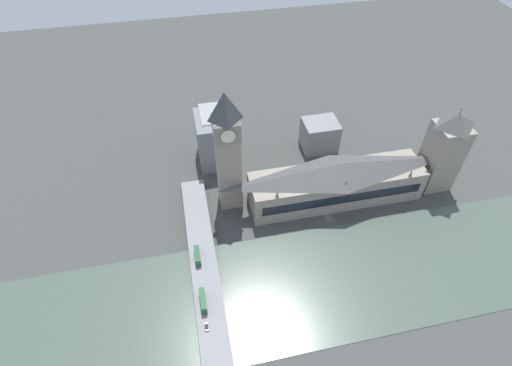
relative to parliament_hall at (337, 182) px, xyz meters
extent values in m
plane|color=#424442|center=(-14.74, 8.00, -13.99)|extent=(600.00, 600.00, 0.00)
cube|color=#47564C|center=(-53.59, 8.00, -13.84)|extent=(65.69, 360.00, 0.30)
cube|color=gray|center=(0.05, 0.00, -3.67)|extent=(23.59, 102.20, 20.62)
cube|color=black|center=(-11.89, 0.00, -2.64)|extent=(0.40, 94.02, 6.19)
pyramid|color=#4C4C4C|center=(0.05, 0.00, 10.42)|extent=(23.11, 100.15, 7.57)
cone|color=gray|center=(-10.74, -38.83, 9.14)|extent=(2.20, 2.20, 5.00)
cone|color=gray|center=(-10.74, 0.00, 9.14)|extent=(2.20, 2.20, 5.00)
cone|color=gray|center=(-10.74, 38.83, 9.14)|extent=(2.20, 2.20, 5.00)
cube|color=gray|center=(10.57, 61.48, 16.22)|extent=(12.76, 12.76, 60.40)
cube|color=gray|center=(10.57, 61.48, 40.67)|extent=(13.53, 13.53, 11.49)
cylinder|color=black|center=(4.01, 61.48, 40.67)|extent=(0.50, 8.53, 8.53)
cylinder|color=silver|center=(3.88, 61.48, 40.67)|extent=(0.62, 7.90, 7.90)
cylinder|color=black|center=(17.13, 61.48, 40.67)|extent=(0.50, 8.53, 8.53)
cylinder|color=silver|center=(17.26, 61.48, 40.67)|extent=(0.62, 7.90, 7.90)
cylinder|color=black|center=(10.57, 54.92, 40.67)|extent=(8.53, 0.50, 8.53)
cylinder|color=silver|center=(10.57, 54.79, 40.67)|extent=(7.90, 0.62, 7.90)
cylinder|color=black|center=(10.57, 68.04, 40.67)|extent=(8.53, 0.50, 8.53)
cylinder|color=silver|center=(10.57, 68.17, 40.67)|extent=(7.90, 0.62, 7.90)
pyramid|color=#383D42|center=(10.57, 61.48, 54.15)|extent=(13.02, 13.02, 15.47)
cube|color=gray|center=(0.05, -64.04, 8.13)|extent=(17.87, 17.87, 44.24)
pyramid|color=#4C4C4C|center=(0.05, -64.04, 34.28)|extent=(17.87, 17.87, 8.04)
cylinder|color=#333338|center=(0.05, -64.04, 40.30)|extent=(0.30, 0.30, 4.00)
cube|color=slate|center=(-53.59, 82.70, -12.55)|extent=(3.00, 11.63, 2.88)
cube|color=slate|center=(3.60, 82.70, -12.55)|extent=(3.00, 11.63, 2.88)
cube|color=gray|center=(-53.59, 82.70, -10.51)|extent=(163.38, 13.68, 1.20)
cube|color=#235B33|center=(-29.31, 85.25, -8.52)|extent=(10.76, 2.59, 1.88)
cube|color=black|center=(-29.31, 85.25, -8.14)|extent=(9.69, 2.65, 0.83)
cube|color=#235B33|center=(-29.31, 85.25, -6.47)|extent=(10.55, 2.59, 2.21)
cube|color=black|center=(-29.31, 85.25, -6.36)|extent=(9.69, 2.65, 1.06)
cube|color=#1E4E2B|center=(-29.31, 85.25, -5.29)|extent=(10.44, 2.46, 0.16)
cylinder|color=black|center=(-24.82, 84.06, -9.35)|extent=(1.11, 0.28, 1.11)
cylinder|color=black|center=(-24.82, 86.44, -9.35)|extent=(1.11, 0.28, 1.11)
cylinder|color=black|center=(-33.69, 84.06, -9.35)|extent=(1.11, 0.28, 1.11)
cylinder|color=black|center=(-33.69, 86.44, -9.35)|extent=(1.11, 0.28, 1.11)
cube|color=#235B33|center=(-55.20, 85.31, -8.46)|extent=(11.91, 2.57, 2.04)
cube|color=black|center=(-55.20, 85.31, -8.06)|extent=(10.72, 2.63, 0.90)
cube|color=#235B33|center=(-55.20, 85.31, -6.25)|extent=(11.67, 2.57, 2.39)
cube|color=black|center=(-55.20, 85.31, -6.13)|extent=(10.72, 2.63, 1.15)
cube|color=#1E4E2B|center=(-55.20, 85.31, -4.98)|extent=(11.55, 2.45, 0.16)
cylinder|color=black|center=(-50.10, 84.13, -9.37)|extent=(1.07, 0.28, 1.07)
cylinder|color=black|center=(-50.10, 86.49, -9.37)|extent=(1.07, 0.28, 1.07)
cylinder|color=black|center=(-60.19, 84.13, -9.37)|extent=(1.07, 0.28, 1.07)
cylinder|color=black|center=(-60.19, 86.49, -9.37)|extent=(1.07, 0.28, 1.07)
cube|color=silver|center=(-67.29, 85.26, -9.37)|extent=(4.03, 1.76, 0.63)
cube|color=black|center=(-67.41, 85.26, -8.79)|extent=(2.10, 1.58, 0.53)
cylinder|color=black|center=(-65.70, 84.47, -9.60)|extent=(0.61, 0.22, 0.61)
cylinder|color=black|center=(-65.70, 86.05, -9.60)|extent=(0.61, 0.22, 0.61)
cylinder|color=black|center=(-68.88, 84.47, -9.60)|extent=(0.61, 0.22, 0.61)
cylinder|color=black|center=(-68.88, 86.05, -9.60)|extent=(0.61, 0.22, 0.61)
cube|color=#939399|center=(55.12, 62.68, 2.84)|extent=(23.12, 18.62, 33.65)
cube|color=gray|center=(47.79, -5.76, -3.58)|extent=(18.96, 22.79, 20.82)
cube|color=slate|center=(50.05, 68.29, 2.53)|extent=(28.08, 15.06, 33.04)
camera|label=1|loc=(-150.81, 80.04, 164.74)|focal=28.00mm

